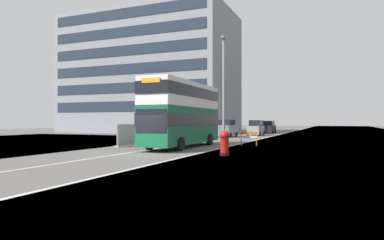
{
  "coord_description": "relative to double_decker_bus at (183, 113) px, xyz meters",
  "views": [
    {
      "loc": [
        11.92,
        -19.16,
        2.13
      ],
      "look_at": [
        1.93,
        4.53,
        2.2
      ],
      "focal_mm": 32.46,
      "sensor_mm": 36.0,
      "label": 1
    }
  ],
  "objects": [
    {
      "name": "ground",
      "position": [
        0.3,
        -6.34,
        -2.81
      ],
      "size": [
        140.0,
        280.0,
        0.1
      ],
      "color": "#565451"
    },
    {
      "name": "double_decker_bus",
      "position": [
        0.0,
        0.0,
        0.0
      ],
      "size": [
        2.93,
        11.07,
        5.19
      ],
      "color": "#145638",
      "rests_on": "ground"
    },
    {
      "name": "lamppost_foreground",
      "position": [
        4.21,
        -2.41,
        1.04
      ],
      "size": [
        0.29,
        0.7,
        8.05
      ],
      "color": "gray",
      "rests_on": "ground"
    },
    {
      "name": "red_pillar_postbox",
      "position": [
        5.15,
        -5.22,
        -1.91
      ],
      "size": [
        0.59,
        0.59,
        1.55
      ],
      "color": "black",
      "rests_on": "ground"
    },
    {
      "name": "roadworks_barrier",
      "position": [
        4.58,
        3.4,
        -2.02
      ],
      "size": [
        1.48,
        0.66,
        1.2
      ],
      "color": "orange",
      "rests_on": "ground"
    },
    {
      "name": "construction_site_fence",
      "position": [
        -4.93,
        4.7,
        -1.86
      ],
      "size": [
        0.44,
        13.8,
        1.9
      ],
      "color": "#A8AAAD",
      "rests_on": "ground"
    },
    {
      "name": "car_oncoming_near",
      "position": [
        -2.1,
        18.68,
        -1.68
      ],
      "size": [
        2.08,
        4.38,
        2.29
      ],
      "color": "slate",
      "rests_on": "ground"
    },
    {
      "name": "car_receding_mid",
      "position": [
        0.5,
        24.74,
        -1.72
      ],
      "size": [
        1.92,
        4.21,
        2.24
      ],
      "color": "gray",
      "rests_on": "ground"
    },
    {
      "name": "car_receding_far",
      "position": [
        0.65,
        34.12,
        -1.76
      ],
      "size": [
        1.92,
        4.52,
        2.14
      ],
      "color": "black",
      "rests_on": "ground"
    },
    {
      "name": "bare_tree_far_verge_near",
      "position": [
        -10.12,
        21.62,
        -0.41
      ],
      "size": [
        2.43,
        1.92,
        4.74
      ],
      "color": "#4C3D2D",
      "rests_on": "ground"
    },
    {
      "name": "bare_tree_far_verge_mid",
      "position": [
        -13.64,
        41.36,
        -0.29
      ],
      "size": [
        2.86,
        2.57,
        4.56
      ],
      "color": "#4C3D2D",
      "rests_on": "ground"
    },
    {
      "name": "backdrop_office_block",
      "position": [
        -21.79,
        32.81,
        8.33
      ],
      "size": [
        31.49,
        17.31,
        22.18
      ],
      "color": "gray",
      "rests_on": "ground"
    }
  ]
}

